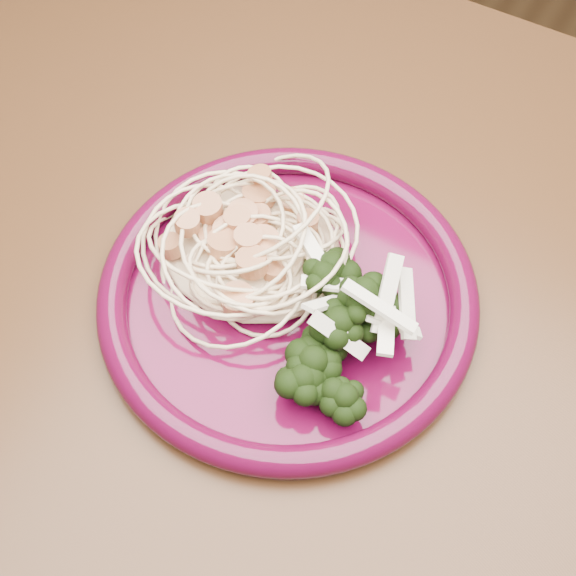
# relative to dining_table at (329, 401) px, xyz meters

# --- Properties ---
(dining_table) EXTENTS (1.20, 0.80, 0.75)m
(dining_table) POSITION_rel_dining_table_xyz_m (0.00, 0.00, 0.00)
(dining_table) COLOR #472814
(dining_table) RESTS_ON ground
(dinner_plate) EXTENTS (0.37, 0.37, 0.02)m
(dinner_plate) POSITION_rel_dining_table_xyz_m (-0.05, 0.01, 0.11)
(dinner_plate) COLOR #490624
(dinner_plate) RESTS_ON dining_table
(spaghetti_pile) EXTENTS (0.18, 0.17, 0.03)m
(spaghetti_pile) POSITION_rel_dining_table_xyz_m (-0.09, 0.03, 0.12)
(spaghetti_pile) COLOR beige
(spaghetti_pile) RESTS_ON dinner_plate
(scallop_cluster) EXTENTS (0.16, 0.16, 0.04)m
(scallop_cluster) POSITION_rel_dining_table_xyz_m (-0.09, 0.03, 0.16)
(scallop_cluster) COLOR tan
(scallop_cluster) RESTS_ON spaghetti_pile
(broccoli_pile) EXTENTS (0.14, 0.16, 0.05)m
(broccoli_pile) POSITION_rel_dining_table_xyz_m (0.01, -0.01, 0.13)
(broccoli_pile) COLOR black
(broccoli_pile) RESTS_ON dinner_plate
(onion_garnish) EXTENTS (0.09, 0.11, 0.06)m
(onion_garnish) POSITION_rel_dining_table_xyz_m (0.01, -0.01, 0.16)
(onion_garnish) COLOR white
(onion_garnish) RESTS_ON broccoli_pile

